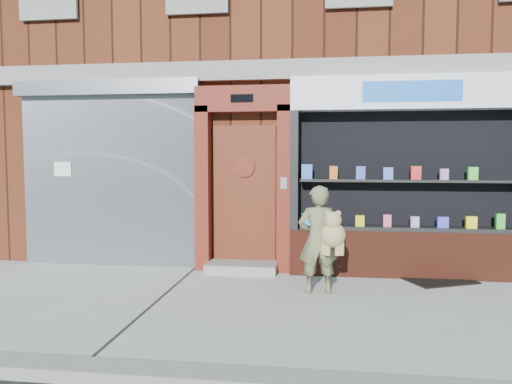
# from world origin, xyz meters

# --- Properties ---
(ground) EXTENTS (80.00, 80.00, 0.00)m
(ground) POSITION_xyz_m (0.00, 0.00, 0.00)
(ground) COLOR #9E9E99
(ground) RESTS_ON ground
(curb) EXTENTS (60.00, 0.30, 0.12)m
(curb) POSITION_xyz_m (0.00, -2.15, 0.06)
(curb) COLOR gray
(curb) RESTS_ON ground
(building) EXTENTS (12.00, 8.16, 8.00)m
(building) POSITION_xyz_m (-0.00, 5.99, 4.00)
(building) COLOR #4A1E10
(building) RESTS_ON ground
(shutter_bay) EXTENTS (3.10, 0.30, 3.04)m
(shutter_bay) POSITION_xyz_m (-3.00, 1.93, 1.72)
(shutter_bay) COLOR gray
(shutter_bay) RESTS_ON ground
(red_door_bay) EXTENTS (1.52, 0.58, 2.90)m
(red_door_bay) POSITION_xyz_m (-0.75, 1.86, 1.46)
(red_door_bay) COLOR #55170E
(red_door_bay) RESTS_ON ground
(pharmacy_bay) EXTENTS (3.50, 0.41, 3.00)m
(pharmacy_bay) POSITION_xyz_m (1.75, 1.81, 1.37)
(pharmacy_bay) COLOR #552014
(pharmacy_bay) RESTS_ON ground
(woman) EXTENTS (0.64, 0.54, 1.43)m
(woman) POSITION_xyz_m (0.47, 0.65, 0.74)
(woman) COLOR #676945
(woman) RESTS_ON ground
(doormat) EXTENTS (1.12, 0.98, 0.02)m
(doormat) POSITION_xyz_m (2.19, 1.55, 0.01)
(doormat) COLOR black
(doormat) RESTS_ON ground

